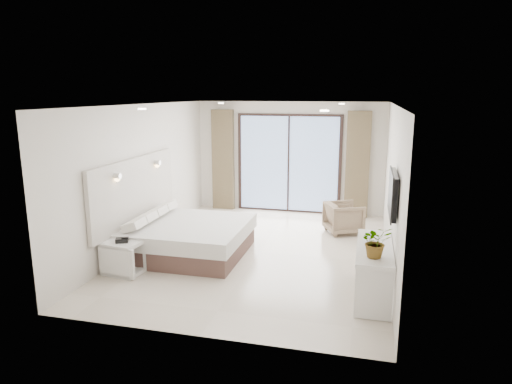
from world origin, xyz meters
TOP-DOWN VIEW (x-y plane):
  - ground at (0.00, 0.00)m, footprint 6.20×6.20m
  - room_shell at (-0.20, 0.68)m, footprint 4.62×6.22m
  - bed at (-1.26, -0.41)m, footprint 2.10×2.00m
  - nightstand at (-1.92, -1.52)m, footprint 0.66×0.57m
  - phone at (-1.91, -1.55)m, footprint 0.24×0.22m
  - console_desk at (2.04, -1.43)m, footprint 0.50×1.60m
  - plant at (2.04, -1.90)m, footprint 0.52×0.54m
  - armchair at (1.45, 1.60)m, footprint 0.88×0.90m

SIDE VIEW (x-z plane):
  - ground at x=0.00m, z-range 0.00..0.00m
  - nightstand at x=-1.92m, z-range 0.00..0.54m
  - bed at x=-1.26m, z-range -0.05..0.67m
  - armchair at x=1.45m, z-range 0.00..0.71m
  - console_desk at x=2.04m, z-range 0.18..0.95m
  - phone at x=-1.91m, z-range 0.55..0.61m
  - plant at x=2.04m, z-range 0.77..1.11m
  - room_shell at x=-0.20m, z-range 0.22..2.94m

